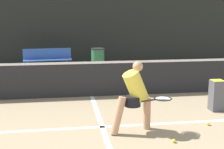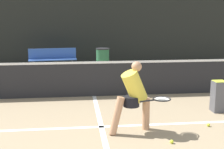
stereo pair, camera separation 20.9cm
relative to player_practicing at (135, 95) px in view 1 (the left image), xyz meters
name	(u,v)px [view 1 (the left image)]	position (x,y,z in m)	size (l,w,h in m)	color
court_service_line	(102,127)	(-0.58, 0.30, -0.71)	(8.25, 0.10, 0.01)	white
court_center_mark	(100,120)	(-0.58, 0.68, -0.71)	(0.10, 3.93, 0.01)	white
net	(92,78)	(-0.58, 2.65, -0.20)	(11.09, 0.09, 1.07)	slate
fence_back	(81,31)	(-0.58, 7.79, 0.74)	(24.00, 0.06, 2.92)	black
player_practicing	(135,95)	(0.00, 0.00, 0.00)	(1.23, 0.50, 1.34)	tan
tennis_ball_scattered_1	(174,141)	(0.55, -0.63, -0.68)	(0.07, 0.07, 0.07)	#D1E033
tennis_ball_scattered_6	(208,124)	(1.52, 0.08, -0.68)	(0.07, 0.07, 0.07)	#D1E033
ball_hopper	(217,95)	(2.13, 0.99, -0.34)	(0.28, 0.28, 0.71)	#4C4C51
courtside_bench	(48,59)	(-1.95, 6.68, -0.24)	(1.86, 0.57, 0.86)	#2D519E
trash_bin	(98,59)	(-0.02, 6.45, -0.27)	(0.53, 0.53, 0.88)	#28603D
parked_car	(5,47)	(-4.09, 9.89, -0.07)	(1.80, 4.35, 1.53)	silver
building_far	(71,7)	(-0.58, 24.45, 2.11)	(36.00, 2.40, 5.65)	beige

